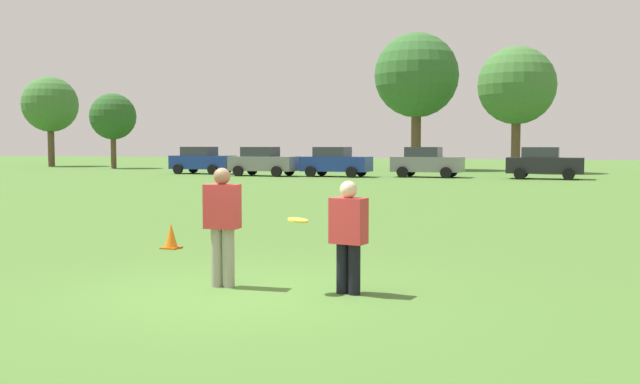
# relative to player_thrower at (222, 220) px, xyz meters

# --- Properties ---
(ground_plane) EXTENTS (179.91, 179.91, 0.00)m
(ground_plane) POSITION_rel_player_thrower_xyz_m (0.40, -0.34, -0.93)
(ground_plane) COLOR #47702D
(player_thrower) EXTENTS (0.49, 0.31, 1.65)m
(player_thrower) POSITION_rel_player_thrower_xyz_m (0.00, 0.00, 0.00)
(player_thrower) COLOR gray
(player_thrower) RESTS_ON ground
(player_defender) EXTENTS (0.49, 0.33, 1.49)m
(player_defender) POSITION_rel_player_thrower_xyz_m (1.77, 0.16, -0.10)
(player_defender) COLOR black
(player_defender) RESTS_ON ground
(frisbee) EXTENTS (0.27, 0.27, 0.06)m
(frisbee) POSITION_rel_player_thrower_xyz_m (1.12, -0.01, 0.04)
(frisbee) COLOR yellow
(traffic_cone) EXTENTS (0.32, 0.32, 0.48)m
(traffic_cone) POSITION_rel_player_thrower_xyz_m (-2.66, 2.91, -0.70)
(traffic_cone) COLOR #D8590C
(traffic_cone) RESTS_ON ground
(parked_car_near_left) EXTENTS (4.20, 2.23, 1.82)m
(parked_car_near_left) POSITION_rel_player_thrower_xyz_m (-19.52, 33.59, -0.00)
(parked_car_near_left) COLOR navy
(parked_car_near_left) RESTS_ON ground
(parked_car_mid_left) EXTENTS (4.20, 2.23, 1.82)m
(parked_car_mid_left) POSITION_rel_player_thrower_xyz_m (-14.28, 32.06, -0.00)
(parked_car_mid_left) COLOR slate
(parked_car_mid_left) RESTS_ON ground
(parked_car_center) EXTENTS (4.20, 2.23, 1.82)m
(parked_car_center) POSITION_rel_player_thrower_xyz_m (-9.71, 32.69, -0.00)
(parked_car_center) COLOR navy
(parked_car_center) RESTS_ON ground
(parked_car_mid_right) EXTENTS (4.20, 2.23, 1.82)m
(parked_car_mid_right) POSITION_rel_player_thrower_xyz_m (-4.31, 33.90, -0.00)
(parked_car_mid_right) COLOR slate
(parked_car_mid_right) RESTS_ON ground
(parked_car_near_right) EXTENTS (4.20, 2.23, 1.82)m
(parked_car_near_right) POSITION_rel_player_thrower_xyz_m (2.46, 33.94, -0.00)
(parked_car_near_right) COLOR black
(parked_car_near_right) RESTS_ON ground
(tree_west_oak) EXTENTS (4.98, 4.98, 8.09)m
(tree_west_oak) POSITION_rel_player_thrower_xyz_m (-40.81, 43.66, 4.64)
(tree_west_oak) COLOR brown
(tree_west_oak) RESTS_ON ground
(tree_west_maple) EXTENTS (3.81, 3.81, 6.19)m
(tree_west_maple) POSITION_rel_player_thrower_xyz_m (-31.99, 40.86, 3.33)
(tree_west_maple) COLOR brown
(tree_west_maple) RESTS_ON ground
(tree_center_elm) EXTENTS (6.48, 6.48, 10.52)m
(tree_center_elm) POSITION_rel_player_thrower_xyz_m (-7.65, 45.77, 6.31)
(tree_center_elm) COLOR brown
(tree_center_elm) RESTS_ON ground
(tree_east_birch) EXTENTS (5.38, 5.38, 8.75)m
(tree_east_birch) POSITION_rel_player_thrower_xyz_m (0.09, 42.73, 5.09)
(tree_east_birch) COLOR brown
(tree_east_birch) RESTS_ON ground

